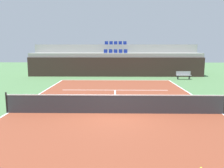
{
  "coord_description": "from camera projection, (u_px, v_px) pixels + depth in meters",
  "views": [
    {
      "loc": [
        0.08,
        -11.23,
        3.32
      ],
      "look_at": [
        -0.17,
        2.0,
        1.2
      ],
      "focal_mm": 36.72,
      "sensor_mm": 36.0,
      "label": 1
    }
  ],
  "objects": [
    {
      "name": "ground_plane",
      "position": [
        115.0,
        114.0,
        11.61
      ],
      "size": [
        80.0,
        80.0,
        0.0
      ],
      "primitive_type": "plane",
      "color": "#477042"
    },
    {
      "name": "court_surface",
      "position": [
        115.0,
        113.0,
        11.61
      ],
      "size": [
        11.0,
        24.0,
        0.01
      ],
      "primitive_type": "cube",
      "color": "brown",
      "rests_on": "ground_plane"
    },
    {
      "name": "baseline_far",
      "position": [
        115.0,
        80.0,
        23.41
      ],
      "size": [
        11.0,
        0.1,
        0.0
      ],
      "primitive_type": "cube",
      "color": "white",
      "rests_on": "court_surface"
    },
    {
      "name": "sideline_left",
      "position": [
        8.0,
        113.0,
        11.71
      ],
      "size": [
        0.1,
        24.0,
        0.0
      ],
      "primitive_type": "cube",
      "color": "white",
      "rests_on": "court_surface"
    },
    {
      "name": "sideline_right",
      "position": [
        223.0,
        114.0,
        11.51
      ],
      "size": [
        0.1,
        24.0,
        0.0
      ],
      "primitive_type": "cube",
      "color": "white",
      "rests_on": "court_surface"
    },
    {
      "name": "service_line_far",
      "position": [
        115.0,
        90.0,
        17.93
      ],
      "size": [
        8.26,
        0.1,
        0.0
      ],
      "primitive_type": "cube",
      "color": "white",
      "rests_on": "court_surface"
    },
    {
      "name": "centre_service_line",
      "position": [
        115.0,
        99.0,
        14.77
      ],
      "size": [
        0.1,
        6.4,
        0.0
      ],
      "primitive_type": "cube",
      "color": "white",
      "rests_on": "court_surface"
    },
    {
      "name": "back_wall",
      "position": [
        115.0,
        67.0,
        26.18
      ],
      "size": [
        20.17,
        0.3,
        2.19
      ],
      "primitive_type": "cube",
      "color": "#33231E",
      "rests_on": "ground_plane"
    },
    {
      "name": "stands_tier_lower",
      "position": [
        116.0,
        64.0,
        27.48
      ],
      "size": [
        20.17,
        2.4,
        2.66
      ],
      "primitive_type": "cube",
      "color": "#9E9E99",
      "rests_on": "ground_plane"
    },
    {
      "name": "stands_tier_upper",
      "position": [
        116.0,
        59.0,
        29.77
      ],
      "size": [
        20.17,
        2.4,
        3.68
      ],
      "primitive_type": "cube",
      "color": "#9E9E99",
      "rests_on": "ground_plane"
    },
    {
      "name": "seating_row_lower",
      "position": [
        116.0,
        52.0,
        27.34
      ],
      "size": [
        2.83,
        0.44,
        0.44
      ],
      "color": "navy",
      "rests_on": "stands_tier_lower"
    },
    {
      "name": "seating_row_upper",
      "position": [
        116.0,
        44.0,
        29.55
      ],
      "size": [
        2.83,
        0.44,
        0.44
      ],
      "color": "navy",
      "rests_on": "stands_tier_upper"
    },
    {
      "name": "tennis_net",
      "position": [
        115.0,
        104.0,
        11.53
      ],
      "size": [
        11.08,
        0.08,
        1.07
      ],
      "color": "black",
      "rests_on": "court_surface"
    },
    {
      "name": "player_bench",
      "position": [
        184.0,
        75.0,
        23.93
      ],
      "size": [
        1.5,
        0.4,
        0.85
      ],
      "color": "#99999E",
      "rests_on": "ground_plane"
    },
    {
      "name": "tennis_ball_0",
      "position": [
        201.0,
        168.0,
        6.28
      ],
      "size": [
        0.07,
        0.07,
        0.07
      ],
      "primitive_type": "sphere",
      "color": "#CCE033",
      "rests_on": "court_surface"
    }
  ]
}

